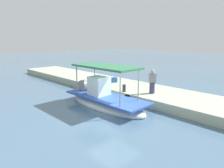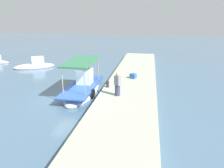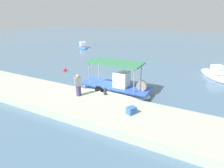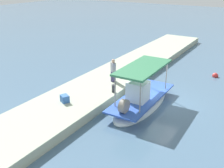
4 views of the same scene
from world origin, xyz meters
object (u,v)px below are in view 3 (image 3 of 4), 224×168
object	(u,v)px
cargo_crate	(131,110)
moored_boat_near	(215,75)
fisherman_near_bollard	(78,86)
mooring_bollard	(105,91)
moored_boat_mid	(83,47)
marker_buoy	(64,70)
main_fishing_boat	(116,88)

from	to	relation	value
cargo_crate	moored_boat_near	distance (m)	12.93
fisherman_near_bollard	mooring_bollard	size ratio (longest dim) A/B	3.22
mooring_bollard	moored_boat_near	bearing A→B (deg)	54.99
fisherman_near_bollard	moored_boat_mid	size ratio (longest dim) A/B	0.41
moored_boat_near	marker_buoy	bearing A→B (deg)	-160.01
main_fishing_boat	cargo_crate	xyz separation A→B (m)	(2.92, -3.71, 0.36)
marker_buoy	moored_boat_near	world-z (taller)	moored_boat_near
marker_buoy	mooring_bollard	bearing A→B (deg)	-30.57
marker_buoy	main_fishing_boat	bearing A→B (deg)	-19.45
moored_boat_mid	marker_buoy	bearing A→B (deg)	-62.23
fisherman_near_bollard	marker_buoy	size ratio (longest dim) A/B	3.47
marker_buoy	moored_boat_near	xyz separation A→B (m)	(15.38, 5.59, 0.16)
fisherman_near_bollard	moored_boat_near	xyz separation A→B (m)	(8.93, 11.42, -1.07)
main_fishing_boat	moored_boat_near	xyz separation A→B (m)	(7.38, 8.42, -0.18)
mooring_bollard	moored_boat_near	distance (m)	12.69
mooring_bollard	cargo_crate	size ratio (longest dim) A/B	0.97
main_fishing_boat	moored_boat_mid	xyz separation A→B (m)	(-14.90, 15.93, -0.24)
main_fishing_boat	fisherman_near_bollard	xyz separation A→B (m)	(-1.55, -3.00, 0.89)
fisherman_near_bollard	moored_boat_mid	world-z (taller)	fisherman_near_bollard
cargo_crate	mooring_bollard	bearing A→B (deg)	148.18
cargo_crate	marker_buoy	xyz separation A→B (m)	(-10.92, 6.53, -0.70)
main_fishing_boat	moored_boat_mid	distance (m)	21.82
moored_boat_mid	main_fishing_boat	bearing A→B (deg)	-46.91
marker_buoy	moored_boat_mid	size ratio (longest dim) A/B	0.12
fisherman_near_bollard	cargo_crate	bearing A→B (deg)	-9.01
moored_boat_near	moored_boat_mid	distance (m)	23.51
main_fishing_boat	moored_boat_mid	bearing A→B (deg)	133.09
fisherman_near_bollard	marker_buoy	xyz separation A→B (m)	(-6.45, 5.82, -1.23)
fisherman_near_bollard	moored_boat_mid	distance (m)	23.19
mooring_bollard	moored_boat_mid	size ratio (longest dim) A/B	0.13
fisherman_near_bollard	moored_boat_near	distance (m)	14.54
cargo_crate	fisherman_near_bollard	bearing A→B (deg)	170.99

